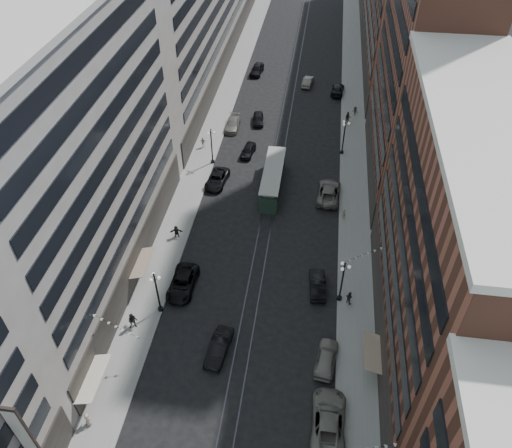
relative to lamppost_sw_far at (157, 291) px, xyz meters
The scene contains 35 objects.
ground 33.44m from the lamppost_sw_far, 73.96° to the left, with size 220.00×220.00×0.00m, color black.
sidewalk_west 42.15m from the lamppost_sw_far, 92.45° to the left, with size 4.00×180.00×0.15m, color gray.
sidewalk_east 46.70m from the lamppost_sw_far, 64.31° to the left, with size 4.00×180.00×0.15m, color gray.
rail_west 42.96m from the lamppost_sw_far, 78.56° to the left, with size 0.12×180.00×0.02m, color #2D2D33.
rail_east 43.26m from the lamppost_sw_far, 76.74° to the left, with size 0.12×180.00×0.02m, color #2D2D33.
building_west_mid 14.31m from the lamppost_sw_far, 147.34° to the left, with size 8.00×36.00×28.00m, color #A29C90.
building_east_mid 27.67m from the lamppost_sw_far, ahead, with size 8.00×30.00×24.00m, color brown.
building_east_tower 42.32m from the lamppost_sw_far, 46.90° to the left, with size 8.00×26.00×42.00m, color brown.
lamppost_sw_far is the anchor object (origin of this frame).
lamppost_sw_mid 27.00m from the lamppost_sw_far, 90.00° to the left, with size 1.03×1.14×5.52m.
lamppost_se_far 18.83m from the lamppost_sw_far, 12.26° to the left, with size 1.03×1.14×5.52m.
lamppost_se_mid 36.91m from the lamppost_sw_far, 60.10° to the left, with size 1.03×1.14×5.52m.
streetcar 24.21m from the lamppost_sw_far, 67.61° to the left, with size 2.46×11.10×3.07m.
car_2 4.36m from the lamppost_sw_far, 65.14° to the left, with size 2.62×5.69×1.58m, color black.
car_4 17.83m from the lamppost_sw_far, 12.82° to the right, with size 1.88×4.68×1.59m, color slate.
car_5 8.46m from the lamppost_sw_far, 30.70° to the right, with size 1.67×4.78×1.57m, color black.
pedestrian_1 13.24m from the lamppost_sw_far, 101.55° to the right, with size 0.75×0.41×1.54m, color #AFA091.
pedestrian_2 3.77m from the lamppost_sw_far, 129.32° to the right, with size 0.94×0.52×1.94m, color black.
pedestrian_4 21.27m from the lamppost_sw_far, ahead, with size 0.88×0.40×1.50m, color #A49887.
car_7 22.53m from the lamppost_sw_far, 85.94° to the left, with size 2.43×5.26×1.46m, color black.
car_8 37.04m from the lamppost_sw_far, 88.16° to the left, with size 2.04×5.03×1.46m, color slate.
car_9 57.04m from the lamppost_sw_far, 87.66° to the left, with size 2.00×4.98×1.70m, color black.
car_10 16.98m from the lamppost_sw_far, 17.93° to the left, with size 1.61×4.63×1.53m, color black.
car_11 27.27m from the lamppost_sw_far, 52.02° to the left, with size 2.84×6.16×1.71m, color #66635B.
car_12 54.00m from the lamppost_sw_far, 71.13° to the left, with size 2.06×5.07×1.47m, color black.
car_13 39.55m from the lamppost_sw_far, 82.74° to the left, with size 1.66×4.13×1.41m, color black.
car_14 54.82m from the lamppost_sw_far, 77.30° to the left, with size 1.56×4.48×1.48m, color slate.
pedestrian_5 11.35m from the lamppost_sw_far, 95.88° to the left, with size 1.52×0.44×1.64m, color black.
pedestrian_6 30.96m from the lamppost_sw_far, 94.08° to the left, with size 0.96×0.43×1.63m, color beige.
pedestrian_7 19.82m from the lamppost_sw_far, 10.75° to the left, with size 0.76×0.42×1.57m, color black.
pedestrian_8 25.61m from the lamppost_sw_far, 42.87° to the left, with size 0.56×0.37×1.54m, color #A99E8C.
pedestrian_9 48.06m from the lamppost_sw_far, 64.88° to the left, with size 0.98×0.40×1.51m, color black.
car_extra_0 20.37m from the lamppost_sw_far, 29.65° to the right, with size 2.90×6.28×1.75m, color #68675C.
car_extra_1 30.39m from the lamppost_sw_far, 81.08° to the left, with size 1.66×4.12×1.41m, color black.
pedestrian_extra_0 45.07m from the lamppost_sw_far, 64.78° to the left, with size 0.94×0.51×1.92m, color black.
Camera 1 is at (5.11, -3.08, 41.40)m, focal length 35.00 mm.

